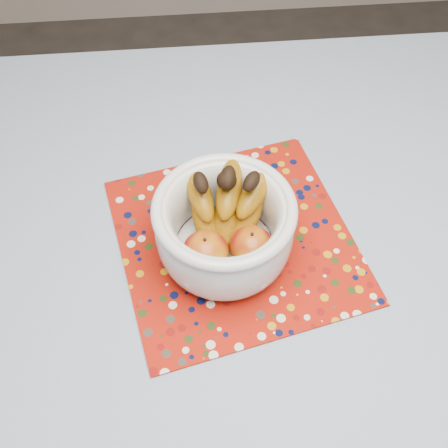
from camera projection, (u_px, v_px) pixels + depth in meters
name	position (u px, v px, depth m)	size (l,w,h in m)	color
table	(284.00, 324.00, 0.88)	(1.20, 1.20, 0.75)	brown
tablecloth	(289.00, 301.00, 0.82)	(1.32, 1.32, 0.01)	slate
placemat	(235.00, 240.00, 0.88)	(0.38, 0.38, 0.00)	#921207
fruit_bowl	(226.00, 222.00, 0.80)	(0.23, 0.22, 0.17)	silver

